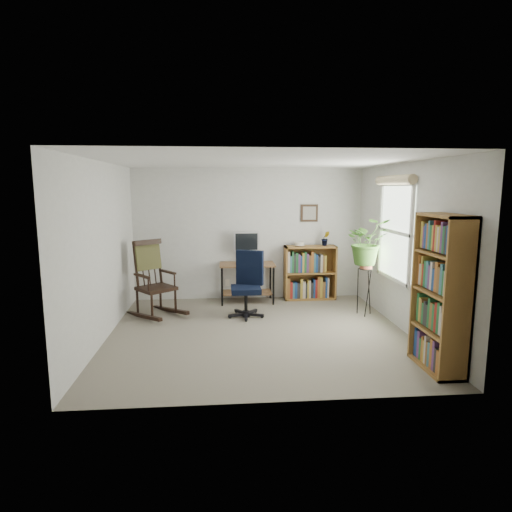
{
  "coord_description": "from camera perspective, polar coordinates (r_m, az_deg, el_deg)",
  "views": [
    {
      "loc": [
        -0.52,
        -5.82,
        2.05
      ],
      "look_at": [
        0.0,
        0.4,
        1.05
      ],
      "focal_mm": 30.0,
      "sensor_mm": 36.0,
      "label": 1
    }
  ],
  "objects": [
    {
      "name": "potted_plant_small",
      "position": [
        7.95,
        9.24,
        1.76
      ],
      "size": [
        0.13,
        0.24,
        0.11
      ],
      "primitive_type": "imported",
      "color": "#3A6824",
      "rests_on": "low_bookshelf"
    },
    {
      "name": "plant_stand",
      "position": [
        7.15,
        14.34,
        -4.14
      ],
      "size": [
        0.27,
        0.27,
        0.9
      ],
      "primitive_type": null,
      "rotation": [
        0.0,
        0.0,
        0.09
      ],
      "color": "black",
      "rests_on": "floor"
    },
    {
      "name": "office_chair",
      "position": [
        6.8,
        -1.36,
        -3.79
      ],
      "size": [
        0.75,
        0.75,
        1.07
      ],
      "primitive_type": null,
      "rotation": [
        0.0,
        0.0,
        -0.37
      ],
      "color": "black",
      "rests_on": "floor"
    },
    {
      "name": "ceiling",
      "position": [
        5.86,
        0.34,
        12.53
      ],
      "size": [
        4.2,
        4.0,
        0.0
      ],
      "primitive_type": "cube",
      "color": "silver",
      "rests_on": "ground"
    },
    {
      "name": "tall_bookshelf",
      "position": [
        5.21,
        23.39,
        -4.59
      ],
      "size": [
        0.33,
        0.77,
        1.77
      ],
      "primitive_type": null,
      "color": "olive",
      "rests_on": "floor"
    },
    {
      "name": "desk",
      "position": [
        7.73,
        -1.2,
        -3.59
      ],
      "size": [
        0.98,
        0.54,
        0.71
      ],
      "primitive_type": null,
      "color": "brown",
      "rests_on": "floor"
    },
    {
      "name": "wall_right",
      "position": [
        6.44,
        19.27,
        1.01
      ],
      "size": [
        0.0,
        4.0,
        2.4
      ],
      "primitive_type": "cube",
      "color": "silver",
      "rests_on": "ground"
    },
    {
      "name": "keyboard",
      "position": [
        7.54,
        -1.15,
        -1.07
      ],
      "size": [
        0.4,
        0.15,
        0.02
      ],
      "primitive_type": "cube",
      "color": "black",
      "rests_on": "desk"
    },
    {
      "name": "wall_left",
      "position": [
        6.09,
        -19.76,
        0.54
      ],
      "size": [
        0.0,
        4.0,
        2.4
      ],
      "primitive_type": "cube",
      "color": "silver",
      "rests_on": "ground"
    },
    {
      "name": "window",
      "position": [
        6.68,
        18.01,
        3.07
      ],
      "size": [
        0.12,
        1.2,
        1.5
      ],
      "primitive_type": null,
      "color": "white",
      "rests_on": "wall_right"
    },
    {
      "name": "monitor",
      "position": [
        7.75,
        -1.28,
        1.21
      ],
      "size": [
        0.46,
        0.16,
        0.56
      ],
      "primitive_type": null,
      "color": "silver",
      "rests_on": "desk"
    },
    {
      "name": "low_bookshelf",
      "position": [
        7.97,
        7.2,
        -2.2
      ],
      "size": [
        0.95,
        0.32,
        1.0
      ],
      "primitive_type": null,
      "color": "olive",
      "rests_on": "floor"
    },
    {
      "name": "wall_front",
      "position": [
        3.95,
        2.93,
        -3.32
      ],
      "size": [
        4.2,
        0.0,
        2.4
      ],
      "primitive_type": "cube",
      "color": "silver",
      "rests_on": "ground"
    },
    {
      "name": "framed_picture",
      "position": [
        7.98,
        7.13,
        5.7
      ],
      "size": [
        0.32,
        0.04,
        0.32
      ],
      "primitive_type": null,
      "color": "black",
      "rests_on": "wall_back"
    },
    {
      "name": "floor",
      "position": [
        6.19,
        0.32,
        -10.23
      ],
      "size": [
        4.2,
        4.0,
        0.0
      ],
      "primitive_type": "cube",
      "color": "gray",
      "rests_on": "ground"
    },
    {
      "name": "rocking_chair",
      "position": [
        7.03,
        -13.2,
        -2.87
      ],
      "size": [
        1.18,
        1.24,
        1.24
      ],
      "primitive_type": null,
      "rotation": [
        0.0,
        0.0,
        0.69
      ],
      "color": "black",
      "rests_on": "floor"
    },
    {
      "name": "wall_back",
      "position": [
        7.89,
        -0.98,
        2.9
      ],
      "size": [
        4.2,
        0.0,
        2.4
      ],
      "primitive_type": "cube",
      "color": "silver",
      "rests_on": "ground"
    },
    {
      "name": "spider_plant",
      "position": [
        6.98,
        14.69,
        4.8
      ],
      "size": [
        1.69,
        1.88,
        1.46
      ],
      "primitive_type": "imported",
      "color": "#3A6824",
      "rests_on": "plant_stand"
    }
  ]
}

